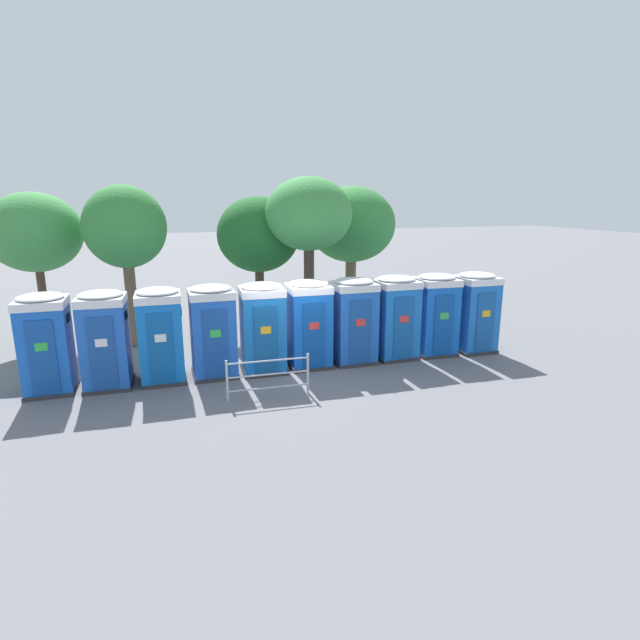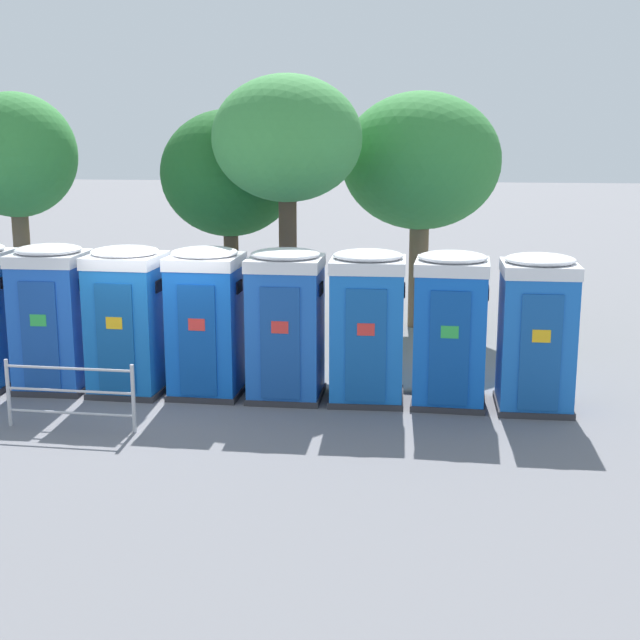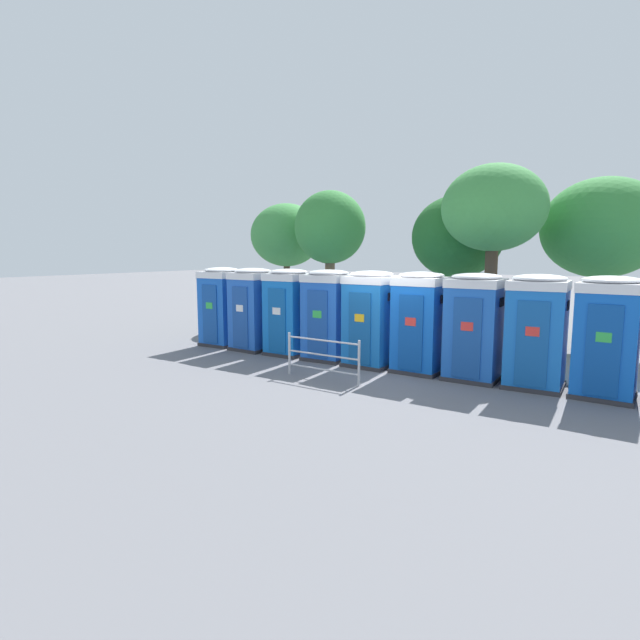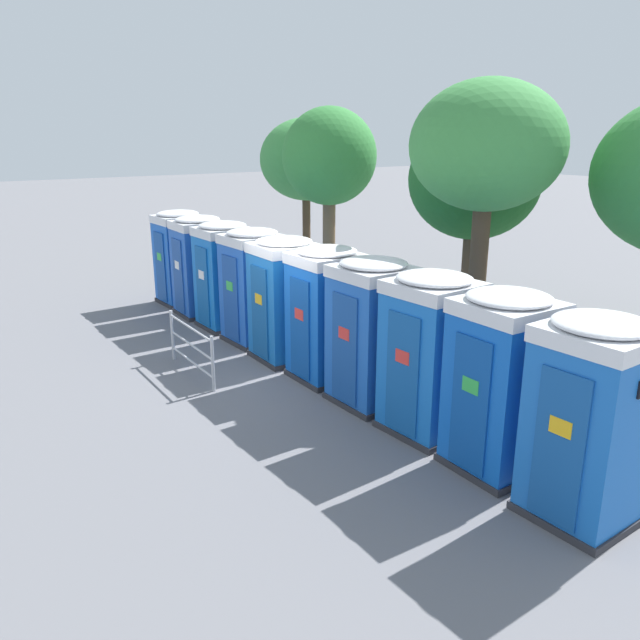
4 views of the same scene
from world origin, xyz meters
name	(u,v)px [view 4 (image 4 of 4)]	position (x,y,z in m)	size (l,w,h in m)	color
ground_plane	(301,368)	(0.00, 0.00, 0.00)	(120.00, 120.00, 0.00)	slate
portapotty_0	(180,257)	(-6.13, 0.19, 1.28)	(1.17, 1.21, 2.54)	#2D2D33
portapotty_1	(200,265)	(-4.77, 0.12, 1.28)	(1.23, 1.25, 2.54)	#2D2D33
portapotty_2	(225,275)	(-3.41, 0.12, 1.28)	(1.17, 1.21, 2.54)	#2D2D33
portapotty_3	(254,285)	(-2.04, 0.13, 1.28)	(1.22, 1.21, 2.54)	#2D2D33
portapotty_4	(285,298)	(-0.68, 0.07, 1.28)	(1.27, 1.25, 2.54)	#2D2D33
portapotty_5	(326,313)	(0.68, 0.11, 1.28)	(1.23, 1.24, 2.54)	#2D2D33
portapotty_6	(372,331)	(2.05, 0.07, 1.28)	(1.24, 1.21, 2.54)	#2D2D33
portapotty_7	(430,353)	(3.41, 0.07, 1.28)	(1.26, 1.23, 2.54)	#2D2D33
portapotty_8	(502,381)	(4.77, 0.04, 1.28)	(1.26, 1.26, 2.54)	#2D2D33
portapotty_9	(590,419)	(6.13, -0.07, 1.28)	(1.20, 1.21, 2.54)	#2D2D33
street_tree_0	(487,148)	(1.61, 3.19, 4.22)	(2.94, 2.94, 5.50)	#4C3826
street_tree_2	(306,160)	(-7.06, 5.01, 3.70)	(2.92, 2.92, 4.99)	#4C3826
street_tree_3	(474,180)	(0.15, 4.61, 3.49)	(2.94, 2.94, 4.86)	#4C3826
street_tree_4	(329,158)	(-4.25, 3.84, 3.86)	(2.56, 2.56, 5.21)	brown
event_barrier	(191,346)	(-0.96, -1.90, 0.57)	(2.06, 0.14, 1.05)	#B7B7BC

